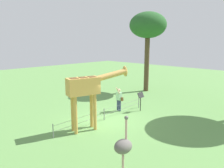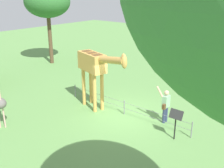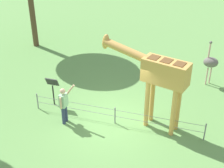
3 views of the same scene
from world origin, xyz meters
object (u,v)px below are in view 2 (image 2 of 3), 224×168
giraffe (95,66)px  tree_west (47,2)px  info_sign (176,118)px  visitor (166,104)px

giraffe → tree_west: 10.30m
tree_west → info_sign: size_ratio=4.68×
tree_west → info_sign: tree_west is taller
giraffe → tree_west: bearing=154.4°
giraffe → visitor: bearing=15.2°
giraffe → visitor: giraffe is taller
visitor → tree_west: bearing=164.9°
visitor → info_sign: size_ratio=1.33×
tree_west → info_sign: (13.50, -4.43, -3.95)m
visitor → tree_west: (-12.46, 3.36, 4.00)m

